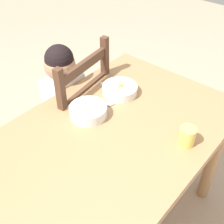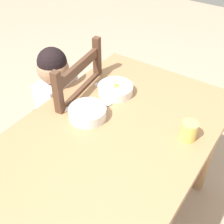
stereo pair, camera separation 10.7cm
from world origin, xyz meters
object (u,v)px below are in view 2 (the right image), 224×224
object	(u,v)px
dining_table	(111,151)
child_figure	(61,102)
dining_chair	(65,123)
spoon	(111,103)
drinking_cup	(189,131)
bowl_of_peas	(87,112)
bowl_of_carrots	(115,89)

from	to	relation	value
dining_table	child_figure	xyz separation A→B (m)	(0.15, 0.45, 0.00)
dining_chair	spoon	xyz separation A→B (m)	(0.02, -0.33, 0.29)
child_figure	drinking_cup	size ratio (longest dim) A/B	11.15
child_figure	bowl_of_peas	size ratio (longest dim) A/B	5.41
bowl_of_carrots	drinking_cup	size ratio (longest dim) A/B	2.11
bowl_of_peas	bowl_of_carrots	world-z (taller)	bowl_of_peas
bowl_of_peas	drinking_cup	bearing A→B (deg)	-73.29
dining_chair	child_figure	size ratio (longest dim) A/B	1.01
spoon	dining_table	bearing A→B (deg)	-145.27
dining_table	drinking_cup	world-z (taller)	drinking_cup
drinking_cup	dining_table	bearing A→B (deg)	118.87
bowl_of_peas	spoon	distance (m)	0.16
child_figure	spoon	distance (m)	0.35
child_figure	dining_chair	bearing A→B (deg)	37.57
bowl_of_peas	dining_table	bearing A→B (deg)	-99.82
bowl_of_carrots	spoon	distance (m)	0.09
dining_chair	child_figure	bearing A→B (deg)	-142.43
bowl_of_carrots	dining_table	bearing A→B (deg)	-149.45
spoon	dining_chair	bearing A→B (deg)	94.20
dining_chair	bowl_of_carrots	world-z (taller)	dining_chair
bowl_of_carrots	drinking_cup	distance (m)	0.46
spoon	drinking_cup	distance (m)	0.42
dining_table	spoon	size ratio (longest dim) A/B	9.31
bowl_of_carrots	spoon	world-z (taller)	bowl_of_carrots
bowl_of_peas	child_figure	bearing A→B (deg)	67.97
dining_table	bowl_of_carrots	size ratio (longest dim) A/B	6.83
bowl_of_peas	bowl_of_carrots	distance (m)	0.24
child_figure	spoon	bearing A→B (deg)	-84.42
dining_table	bowl_of_carrots	xyz separation A→B (m)	(0.26, 0.16, 0.14)
dining_table	child_figure	world-z (taller)	child_figure
bowl_of_peas	bowl_of_carrots	bearing A→B (deg)	-0.00
dining_chair	bowl_of_carrots	bearing A→B (deg)	-69.61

